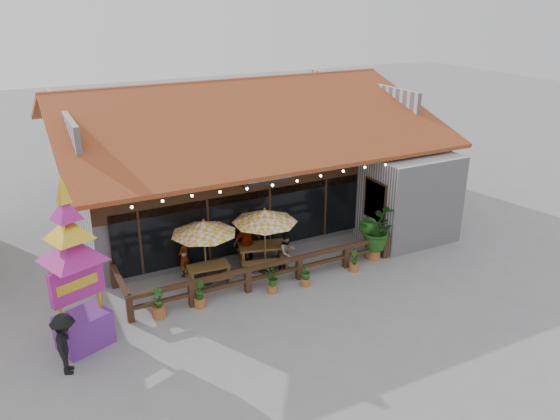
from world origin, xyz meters
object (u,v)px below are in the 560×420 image
umbrella_left (204,228)px  picnic_table_right (263,252)px  umbrella_right (265,216)px  picnic_table_left (209,271)px  thai_sign_tower (72,254)px  pedestrian (66,344)px  tropical_plant (375,230)px

umbrella_left → picnic_table_right: (2.34, 0.23, -1.53)m
umbrella_left → picnic_table_right: bearing=5.6°
umbrella_left → umbrella_right: umbrella_right is taller
umbrella_right → picnic_table_left: bearing=177.5°
picnic_table_left → thai_sign_tower: 5.44m
umbrella_left → thai_sign_tower: size_ratio=0.43×
umbrella_right → thai_sign_tower: bearing=-165.5°
picnic_table_right → thai_sign_tower: (-6.75, -2.12, 2.37)m
thai_sign_tower → pedestrian: size_ratio=3.16×
umbrella_right → picnic_table_left: (-2.15, 0.09, -1.72)m
picnic_table_left → tropical_plant: size_ratio=0.76×
umbrella_left → picnic_table_left: size_ratio=1.57×
umbrella_right → pedestrian: 7.84m
picnic_table_right → pedestrian: (-7.33, -3.18, 0.30)m
pedestrian → thai_sign_tower: bearing=-16.3°
umbrella_left → picnic_table_left: (0.07, -0.08, -1.66)m
umbrella_left → picnic_table_right: umbrella_left is taller
umbrella_right → picnic_table_right: bearing=73.4°
picnic_table_right → pedestrian: 8.00m
umbrella_left → umbrella_right: (2.22, -0.18, 0.07)m
umbrella_right → picnic_table_right: 1.66m
picnic_table_right → thai_sign_tower: size_ratio=0.39×
picnic_table_right → pedestrian: pedestrian is taller
umbrella_right → picnic_table_left: 2.76m
picnic_table_left → umbrella_right: bearing=-2.5°
umbrella_right → picnic_table_left: umbrella_right is taller
umbrella_right → thai_sign_tower: thai_sign_tower is taller
picnic_table_right → umbrella_left: bearing=-174.4°
pedestrian → picnic_table_right: bearing=-53.8°
umbrella_right → tropical_plant: 4.42m
thai_sign_tower → picnic_table_right: bearing=17.5°
picnic_table_left → picnic_table_right: bearing=7.9°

